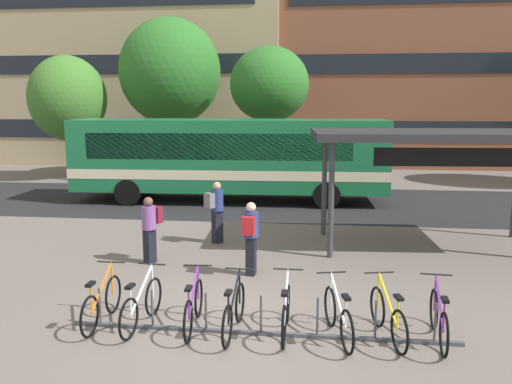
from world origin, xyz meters
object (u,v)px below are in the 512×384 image
object	(u,v)px
parked_bicycle_orange_0	(102,303)
parked_bicycle_yellow_6	(388,317)
commuter_grey_pack_1	(216,208)
street_tree_2	(68,98)
city_bus	(231,156)
street_tree_0	(269,85)
commuter_red_pack_0	(251,234)
commuter_maroon_pack_2	(150,225)
parked_bicycle_white_5	(338,317)
parked_bicycle_black_3	(234,312)
parked_bicycle_silver_4	(286,313)
parked_bicycle_purple_7	(439,319)
street_tree_1	(170,72)
parked_bicycle_white_1	(142,306)
parked_bicycle_purple_2	(194,307)
transit_shelter	(434,139)

from	to	relation	value
parked_bicycle_orange_0	parked_bicycle_yellow_6	xyz separation A→B (m)	(4.91, -0.03, 0.00)
commuter_grey_pack_1	street_tree_2	size ratio (longest dim) A/B	0.28
city_bus	parked_bicycle_orange_0	distance (m)	11.71
street_tree_0	street_tree_2	world-z (taller)	street_tree_0
commuter_red_pack_0	commuter_maroon_pack_2	size ratio (longest dim) A/B	1.03
parked_bicycle_orange_0	commuter_grey_pack_1	bearing A→B (deg)	-10.07
street_tree_0	commuter_red_pack_0	bearing A→B (deg)	-86.48
parked_bicycle_white_5	commuter_red_pack_0	bearing A→B (deg)	17.86
parked_bicycle_white_5	commuter_maroon_pack_2	size ratio (longest dim) A/B	1.04
parked_bicycle_black_3	parked_bicycle_yellow_6	xyz separation A→B (m)	(2.54, 0.10, 0.00)
parked_bicycle_black_3	parked_bicycle_silver_4	bearing A→B (deg)	-81.54
commuter_red_pack_0	street_tree_2	distance (m)	17.58
parked_bicycle_orange_0	commuter_maroon_pack_2	xyz separation A→B (m)	(-0.26, 3.55, 0.56)
parked_bicycle_purple_7	street_tree_1	size ratio (longest dim) A/B	0.21
parked_bicycle_white_1	parked_bicycle_black_3	size ratio (longest dim) A/B	1.00
street_tree_0	parked_bicycle_white_1	bearing A→B (deg)	-92.41
parked_bicycle_black_3	street_tree_2	distance (m)	20.15
parked_bicycle_silver_4	street_tree_0	distance (m)	17.19
street_tree_0	parked_bicycle_purple_2	bearing A→B (deg)	-89.25
parked_bicycle_white_1	transit_shelter	distance (m)	8.72
parked_bicycle_white_5	street_tree_2	size ratio (longest dim) A/B	0.28
commuter_grey_pack_1	commuter_maroon_pack_2	distance (m)	2.30
city_bus	parked_bicycle_purple_2	xyz separation A→B (m)	(1.25, -11.63, -1.39)
parked_bicycle_purple_7	commuter_red_pack_0	size ratio (longest dim) A/B	1.03
city_bus	commuter_grey_pack_1	size ratio (longest dim) A/B	7.06
parked_bicycle_purple_2	parked_bicycle_orange_0	bearing A→B (deg)	86.61
parked_bicycle_black_3	street_tree_0	distance (m)	17.20
parked_bicycle_black_3	transit_shelter	distance (m)	7.76
parked_bicycle_orange_0	city_bus	bearing A→B (deg)	-1.90
parked_bicycle_yellow_6	parked_bicycle_purple_7	bearing A→B (deg)	-102.83
street_tree_2	parked_bicycle_silver_4	bearing A→B (deg)	-54.46
transit_shelter	parked_bicycle_white_5	bearing A→B (deg)	-117.51
parked_bicycle_white_5	parked_bicycle_yellow_6	world-z (taller)	same
parked_bicycle_white_5	street_tree_1	world-z (taller)	street_tree_1
parked_bicycle_white_5	commuter_grey_pack_1	size ratio (longest dim) A/B	0.98
parked_bicycle_white_1	parked_bicycle_silver_4	size ratio (longest dim) A/B	1.00
parked_bicycle_white_1	parked_bicycle_purple_2	bearing A→B (deg)	-83.21
parked_bicycle_yellow_6	street_tree_0	xyz separation A→B (m)	(-3.48, 16.54, 4.29)
parked_bicycle_purple_2	commuter_red_pack_0	bearing A→B (deg)	-15.30
parked_bicycle_yellow_6	parked_bicycle_purple_7	xyz separation A→B (m)	(0.81, -0.00, 0.00)
city_bus	street_tree_1	distance (m)	8.50
parked_bicycle_white_1	parked_bicycle_silver_4	xyz separation A→B (m)	(2.50, -0.01, 0.00)
parked_bicycle_white_1	parked_bicycle_purple_7	distance (m)	4.98
street_tree_0	parked_bicycle_white_5	bearing A→B (deg)	-80.88
parked_bicycle_black_3	commuter_maroon_pack_2	bearing A→B (deg)	38.55
commuter_grey_pack_1	street_tree_0	bearing A→B (deg)	39.02
parked_bicycle_black_3	transit_shelter	size ratio (longest dim) A/B	0.27
parked_bicycle_orange_0	street_tree_0	world-z (taller)	street_tree_0
parked_bicycle_yellow_6	parked_bicycle_black_3	bearing A→B (deg)	79.46
parked_bicycle_purple_7	commuter_grey_pack_1	distance (m)	7.29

